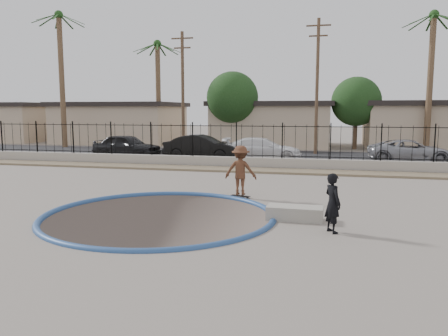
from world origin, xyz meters
TOP-DOWN VIEW (x-y plane):
  - ground at (0.00, 12.00)m, footprint 120.00×120.00m
  - bowl_pit at (0.00, -1.00)m, footprint 6.84×6.84m
  - coping_ring at (0.00, -1.00)m, footprint 7.04×7.04m
  - rock_strip at (0.00, 9.20)m, footprint 42.00×1.60m
  - retaining_wall at (0.00, 10.30)m, footprint 42.00×0.45m
  - fence at (0.00, 10.30)m, footprint 40.00×0.04m
  - street at (0.00, 17.00)m, footprint 90.00×8.00m
  - house_west_far at (-28.00, 26.50)m, footprint 10.60×8.60m
  - house_west at (-15.00, 26.50)m, footprint 11.60×8.60m
  - house_center at (0.00, 26.50)m, footprint 10.60×8.60m
  - house_east at (14.00, 26.50)m, footprint 12.60×8.60m
  - palm_left at (-17.00, 20.00)m, footprint 2.30×2.30m
  - palm_mid at (-10.00, 24.00)m, footprint 2.30×2.30m
  - palm_right at (12.00, 22.00)m, footprint 2.30×2.30m
  - utility_pole_left at (-6.00, 19.00)m, footprint 1.70×0.24m
  - utility_pole_mid at (4.00, 19.00)m, footprint 1.70×0.24m
  - street_tree_left at (-3.00, 23.00)m, footprint 4.32×4.32m
  - street_tree_mid at (7.00, 24.00)m, footprint 3.96×3.96m
  - skater at (1.83, 2.31)m, footprint 1.18×0.70m
  - skateboard at (1.83, 2.31)m, footprint 0.75×0.41m
  - videographer at (5.04, -1.65)m, footprint 0.62×0.68m
  - concrete_ledge at (4.00, -0.56)m, footprint 1.62×0.74m
  - car_a at (-8.02, 13.40)m, footprint 4.72×2.28m
  - car_b at (-2.86, 13.40)m, footprint 4.78×1.68m
  - car_c at (0.91, 13.90)m, footprint 5.03×2.37m
  - car_d at (9.73, 15.00)m, footprint 5.01×2.49m

SIDE VIEW (x-z plane):
  - ground at x=0.00m, z-range -2.20..0.00m
  - bowl_pit at x=0.00m, z-range -0.90..0.90m
  - coping_ring at x=0.00m, z-range -0.10..0.10m
  - street at x=0.00m, z-range 0.00..0.04m
  - skateboard at x=1.83m, z-range 0.02..0.08m
  - rock_strip at x=0.00m, z-range 0.00..0.11m
  - concrete_ledge at x=4.00m, z-range 0.00..0.40m
  - retaining_wall at x=0.00m, z-range 0.00..0.60m
  - car_d at x=9.73m, z-range 0.04..1.40m
  - car_c at x=0.91m, z-range 0.04..1.45m
  - videographer at x=5.04m, z-range 0.00..1.56m
  - car_a at x=-8.02m, z-range 0.04..1.59m
  - car_b at x=-2.86m, z-range 0.04..1.61m
  - skater at x=1.83m, z-range 0.00..1.79m
  - fence at x=0.00m, z-range 0.60..2.40m
  - house_east at x=14.00m, z-range 0.02..3.92m
  - house_west at x=-15.00m, z-range 0.02..3.92m
  - house_west_far at x=-28.00m, z-range 0.02..3.92m
  - house_center at x=0.00m, z-range 0.02..3.92m
  - street_tree_mid at x=7.00m, z-range 0.92..6.75m
  - street_tree_left at x=-3.00m, z-range 1.01..7.37m
  - utility_pole_left at x=-6.00m, z-range 0.20..9.20m
  - utility_pole_mid at x=4.00m, z-range 0.21..9.71m
  - palm_mid at x=-10.00m, z-range 2.04..11.34m
  - palm_right at x=12.00m, z-range 2.18..12.48m
  - palm_left at x=-17.00m, z-range 2.30..13.60m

